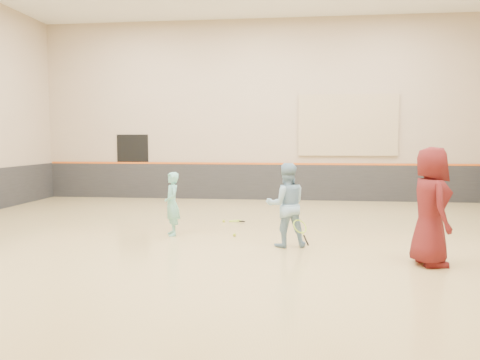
# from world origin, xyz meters

# --- Properties ---
(room) EXTENTS (15.04, 12.04, 6.22)m
(room) POSITION_xyz_m (0.00, 0.00, 0.81)
(room) COLOR tan
(room) RESTS_ON ground
(wainscot_back) EXTENTS (14.90, 0.04, 1.20)m
(wainscot_back) POSITION_xyz_m (0.00, 5.97, 0.60)
(wainscot_back) COLOR #232326
(wainscot_back) RESTS_ON floor
(accent_stripe) EXTENTS (14.90, 0.03, 0.06)m
(accent_stripe) POSITION_xyz_m (0.00, 5.96, 1.22)
(accent_stripe) COLOR #D85914
(accent_stripe) RESTS_ON wall_back
(acoustic_panel) EXTENTS (3.20, 0.08, 2.00)m
(acoustic_panel) POSITION_xyz_m (2.80, 5.95, 2.50)
(acoustic_panel) COLOR tan
(acoustic_panel) RESTS_ON wall_back
(doorway) EXTENTS (1.10, 0.05, 2.20)m
(doorway) POSITION_xyz_m (-4.50, 5.98, 1.10)
(doorway) COLOR black
(doorway) RESTS_ON floor
(girl) EXTENTS (0.50, 0.58, 1.35)m
(girl) POSITION_xyz_m (-1.50, -0.12, 0.67)
(girl) COLOR #75CCBF
(girl) RESTS_ON floor
(instructor) EXTENTS (0.88, 0.75, 1.59)m
(instructor) POSITION_xyz_m (0.91, -0.88, 0.80)
(instructor) COLOR #85AFCD
(instructor) RESTS_ON floor
(young_man) EXTENTS (0.72, 1.00, 1.92)m
(young_man) POSITION_xyz_m (3.25, -1.94, 0.96)
(young_man) COLOR #561415
(young_man) RESTS_ON floor
(held_racket) EXTENTS (0.41, 0.41, 0.53)m
(held_racket) POSITION_xyz_m (1.17, -1.17, 0.44)
(held_racket) COLOR #B1E732
(held_racket) RESTS_ON instructor
(spare_racket) EXTENTS (0.70, 0.70, 0.11)m
(spare_racket) POSITION_xyz_m (-0.39, 1.68, 0.05)
(spare_racket) COLOR #A4D72F
(spare_racket) RESTS_ON floor
(ball_under_racket) EXTENTS (0.07, 0.07, 0.07)m
(ball_under_racket) POSITION_xyz_m (-0.18, -0.10, 0.03)
(ball_under_racket) COLOR #B2CB2F
(ball_under_racket) RESTS_ON floor
(ball_in_hand) EXTENTS (0.07, 0.07, 0.07)m
(ball_in_hand) POSITION_xyz_m (3.35, -2.06, 1.15)
(ball_in_hand) COLOR gold
(ball_in_hand) RESTS_ON young_man
(ball_beside_spare) EXTENTS (0.07, 0.07, 0.07)m
(ball_beside_spare) POSITION_xyz_m (-0.64, 1.51, 0.03)
(ball_beside_spare) COLOR #D1DD33
(ball_beside_spare) RESTS_ON floor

